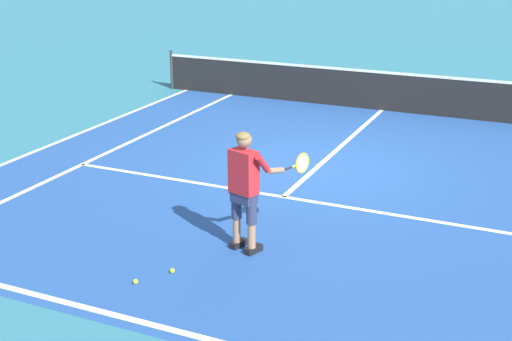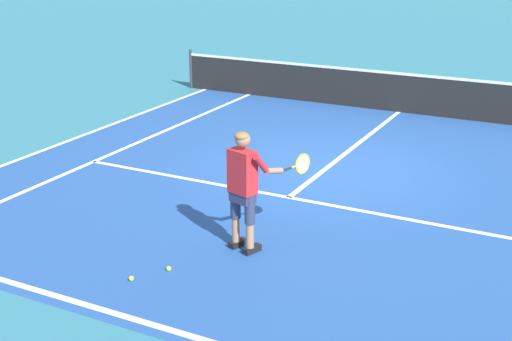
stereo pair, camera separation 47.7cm
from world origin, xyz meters
The scene contains 11 objects.
ground_plane centered at (0.00, 0.00, 0.00)m, with size 80.00×80.00×0.00m, color teal.
court_inner_surface centered at (0.00, -0.60, 0.00)m, with size 10.98×11.08×0.00m, color #234C93.
line_baseline centered at (0.00, -5.95, 0.00)m, with size 10.98×0.10×0.01m, color white.
line_service centered at (0.00, -1.66, 0.00)m, with size 8.23×0.10×0.01m, color white.
line_centre_service centered at (0.00, 1.54, 0.00)m, with size 0.10×6.40×0.01m, color white.
line_singles_left centered at (-4.12, -0.60, 0.00)m, with size 0.10×10.68×0.01m, color white.
line_doubles_left centered at (-5.49, -0.60, 0.00)m, with size 0.10×10.68×0.01m, color white.
tennis_net centered at (0.00, 4.74, 0.50)m, with size 11.96×0.08×1.07m.
tennis_player centered at (0.28, -3.75, 0.99)m, with size 0.90×1.02×1.71m.
tennis_ball_near_feet centered at (-0.30, -4.76, 0.03)m, with size 0.07×0.07×0.07m, color #CCE02D.
tennis_ball_by_baseline centered at (-0.57, -5.21, 0.03)m, with size 0.07×0.07×0.07m, color #CCE02D.
Camera 1 is at (4.03, -11.73, 4.25)m, focal length 49.05 mm.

